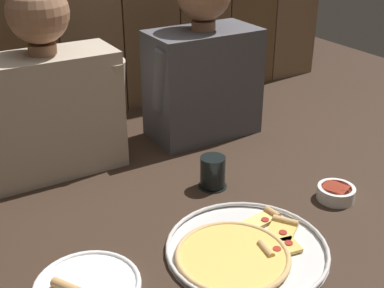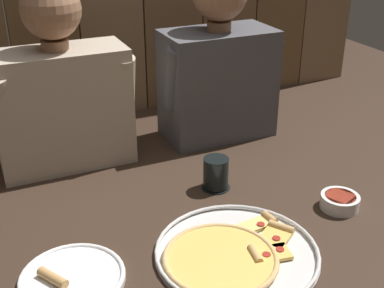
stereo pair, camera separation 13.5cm
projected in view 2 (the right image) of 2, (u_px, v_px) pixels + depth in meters
ground_plane at (208, 220)px, 1.35m from camera, size 3.20×3.20×0.00m
pizza_tray at (231, 254)px, 1.21m from camera, size 0.40×0.40×0.03m
dinner_plate at (72, 278)px, 1.13m from camera, size 0.24×0.24×0.03m
drinking_glass at (216, 174)px, 1.48m from camera, size 0.09×0.09×0.10m
dipping_bowl at (340, 201)px, 1.39m from camera, size 0.11×0.11×0.04m
diner_left at (60, 85)px, 1.53m from camera, size 0.44×0.20×0.58m
diner_right at (218, 61)px, 1.72m from camera, size 0.41×0.21×0.59m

